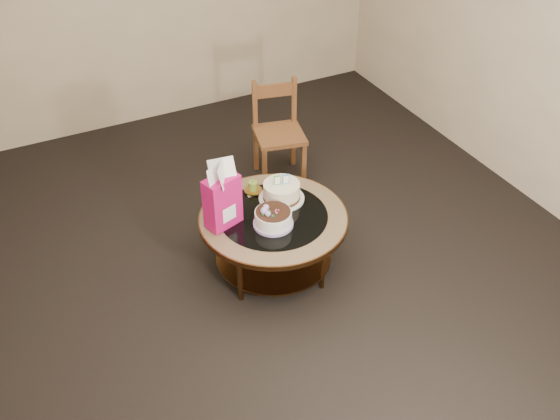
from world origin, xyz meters
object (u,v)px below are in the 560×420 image
dining_chair (278,132)px  gift_bag (222,195)px  coffee_table (273,224)px  decorated_cake (273,219)px  cream_cake (282,192)px

dining_chair → gift_bag: bearing=-120.0°
coffee_table → decorated_cake: 0.17m
cream_cake → gift_bag: size_ratio=0.68×
cream_cake → decorated_cake: bearing=-113.5°
gift_bag → dining_chair: (0.88, 0.95, -0.26)m
decorated_cake → dining_chair: (0.60, 1.12, -0.08)m
cream_cake → dining_chair: size_ratio=0.38×
coffee_table → gift_bag: 0.46m
decorated_cake → cream_cake: 0.29m
decorated_cake → dining_chair: 1.27m
coffee_table → dining_chair: dining_chair is taller
gift_bag → dining_chair: size_ratio=0.56×
coffee_table → dining_chair: 1.16m
cream_cake → gift_bag: (-0.46, -0.07, 0.17)m
decorated_cake → cream_cake: cream_cake is taller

